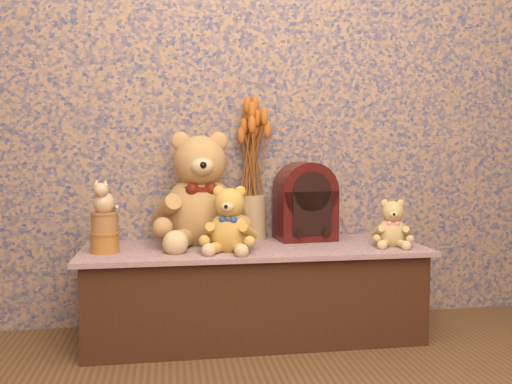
{
  "coord_description": "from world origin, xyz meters",
  "views": [
    {
      "loc": [
        -0.36,
        -1.08,
        0.83
      ],
      "look_at": [
        0.0,
        1.2,
        0.64
      ],
      "focal_mm": 38.51,
      "sensor_mm": 36.0,
      "label": 1
    }
  ],
  "objects_px": {
    "teddy_large": "(200,184)",
    "ceramic_vase": "(253,217)",
    "biscuit_tin_lower": "(105,243)",
    "teddy_small": "(392,221)",
    "teddy_medium": "(230,216)",
    "cathedral_radio": "(305,201)",
    "cat_figurine": "(104,196)"
  },
  "relations": [
    {
      "from": "ceramic_vase",
      "to": "teddy_medium",
      "type": "bearing_deg",
      "value": -117.2
    },
    {
      "from": "teddy_small",
      "to": "cat_figurine",
      "type": "bearing_deg",
      "value": -164.94
    },
    {
      "from": "cathedral_radio",
      "to": "teddy_medium",
      "type": "bearing_deg",
      "value": -154.59
    },
    {
      "from": "teddy_medium",
      "to": "biscuit_tin_lower",
      "type": "bearing_deg",
      "value": -168.34
    },
    {
      "from": "teddy_medium",
      "to": "teddy_small",
      "type": "distance_m",
      "value": 0.71
    },
    {
      "from": "cat_figurine",
      "to": "teddy_medium",
      "type": "bearing_deg",
      "value": 6.61
    },
    {
      "from": "teddy_small",
      "to": "ceramic_vase",
      "type": "relative_size",
      "value": 1.06
    },
    {
      "from": "teddy_medium",
      "to": "cat_figurine",
      "type": "height_order",
      "value": "cat_figurine"
    },
    {
      "from": "teddy_large",
      "to": "biscuit_tin_lower",
      "type": "xyz_separation_m",
      "value": [
        -0.4,
        -0.16,
        -0.22
      ]
    },
    {
      "from": "teddy_large",
      "to": "teddy_medium",
      "type": "xyz_separation_m",
      "value": [
        0.11,
        -0.2,
        -0.12
      ]
    },
    {
      "from": "teddy_medium",
      "to": "ceramic_vase",
      "type": "xyz_separation_m",
      "value": [
        0.14,
        0.27,
        -0.04
      ]
    },
    {
      "from": "teddy_large",
      "to": "teddy_small",
      "type": "bearing_deg",
      "value": -15.66
    },
    {
      "from": "ceramic_vase",
      "to": "cat_figurine",
      "type": "height_order",
      "value": "cat_figurine"
    },
    {
      "from": "cathedral_radio",
      "to": "biscuit_tin_lower",
      "type": "bearing_deg",
      "value": -173.34
    },
    {
      "from": "teddy_large",
      "to": "ceramic_vase",
      "type": "xyz_separation_m",
      "value": [
        0.25,
        0.07,
        -0.16
      ]
    },
    {
      "from": "biscuit_tin_lower",
      "to": "cat_figurine",
      "type": "height_order",
      "value": "cat_figurine"
    },
    {
      "from": "teddy_small",
      "to": "cathedral_radio",
      "type": "height_order",
      "value": "cathedral_radio"
    },
    {
      "from": "ceramic_vase",
      "to": "teddy_large",
      "type": "bearing_deg",
      "value": -165.27
    },
    {
      "from": "teddy_medium",
      "to": "ceramic_vase",
      "type": "distance_m",
      "value": 0.3
    },
    {
      "from": "cathedral_radio",
      "to": "ceramic_vase",
      "type": "xyz_separation_m",
      "value": [
        -0.24,
        0.05,
        -0.08
      ]
    },
    {
      "from": "teddy_large",
      "to": "ceramic_vase",
      "type": "bearing_deg",
      "value": 12.59
    },
    {
      "from": "ceramic_vase",
      "to": "biscuit_tin_lower",
      "type": "xyz_separation_m",
      "value": [
        -0.64,
        -0.23,
        -0.06
      ]
    },
    {
      "from": "cathedral_radio",
      "to": "cat_figurine",
      "type": "bearing_deg",
      "value": -173.34
    },
    {
      "from": "teddy_large",
      "to": "ceramic_vase",
      "type": "relative_size",
      "value": 2.59
    },
    {
      "from": "teddy_small",
      "to": "ceramic_vase",
      "type": "bearing_deg",
      "value": 172.03
    },
    {
      "from": "cat_figurine",
      "to": "biscuit_tin_lower",
      "type": "bearing_deg",
      "value": 0.0
    },
    {
      "from": "teddy_large",
      "to": "ceramic_vase",
      "type": "height_order",
      "value": "teddy_large"
    },
    {
      "from": "teddy_small",
      "to": "cathedral_radio",
      "type": "distance_m",
      "value": 0.41
    },
    {
      "from": "teddy_small",
      "to": "ceramic_vase",
      "type": "height_order",
      "value": "teddy_small"
    },
    {
      "from": "teddy_medium",
      "to": "cathedral_radio",
      "type": "xyz_separation_m",
      "value": [
        0.37,
        0.22,
        0.04
      ]
    },
    {
      "from": "ceramic_vase",
      "to": "cat_figurine",
      "type": "bearing_deg",
      "value": -160.48
    },
    {
      "from": "teddy_medium",
      "to": "cat_figurine",
      "type": "bearing_deg",
      "value": -168.34
    }
  ]
}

